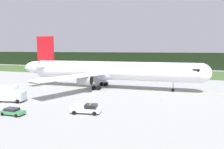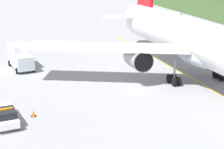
{
  "view_description": "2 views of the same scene",
  "coord_description": "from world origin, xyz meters",
  "px_view_note": "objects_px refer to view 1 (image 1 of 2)",
  "views": [
    {
      "loc": [
        23.06,
        -51.08,
        11.93
      ],
      "look_at": [
        2.37,
        10.35,
        4.13
      ],
      "focal_mm": 33.56,
      "sensor_mm": 36.0,
      "label": 1
    },
    {
      "loc": [
        42.7,
        -15.18,
        15.57
      ],
      "look_at": [
        1.71,
        -4.1,
        2.81
      ],
      "focal_mm": 59.98,
      "sensor_mm": 36.0,
      "label": 2
    }
  ],
  "objects_px": {
    "airliner": "(109,71)",
    "apron_cone": "(88,107)",
    "ops_pickup_truck": "(87,109)",
    "catering_truck": "(9,94)",
    "staff_car": "(13,111)"
  },
  "relations": [
    {
      "from": "airliner",
      "to": "ops_pickup_truck",
      "type": "distance_m",
      "value": 26.22
    },
    {
      "from": "airliner",
      "to": "staff_car",
      "type": "relative_size",
      "value": 13.45
    },
    {
      "from": "airliner",
      "to": "catering_truck",
      "type": "height_order",
      "value": "airliner"
    },
    {
      "from": "airliner",
      "to": "ops_pickup_truck",
      "type": "xyz_separation_m",
      "value": [
        4.61,
        -25.41,
        -4.51
      ]
    },
    {
      "from": "catering_truck",
      "to": "staff_car",
      "type": "bearing_deg",
      "value": -42.88
    },
    {
      "from": "airliner",
      "to": "staff_car",
      "type": "distance_m",
      "value": 31.94
    },
    {
      "from": "airliner",
      "to": "catering_truck",
      "type": "relative_size",
      "value": 8.55
    },
    {
      "from": "catering_truck",
      "to": "apron_cone",
      "type": "xyz_separation_m",
      "value": [
        19.37,
        0.61,
        -1.56
      ]
    },
    {
      "from": "staff_car",
      "to": "apron_cone",
      "type": "bearing_deg",
      "value": 35.7
    },
    {
      "from": "staff_car",
      "to": "ops_pickup_truck",
      "type": "bearing_deg",
      "value": 22.65
    },
    {
      "from": "airliner",
      "to": "catering_truck",
      "type": "xyz_separation_m",
      "value": [
        -15.91,
        -23.1,
        -3.52
      ]
    },
    {
      "from": "ops_pickup_truck",
      "to": "catering_truck",
      "type": "height_order",
      "value": "catering_truck"
    },
    {
      "from": "airliner",
      "to": "ops_pickup_truck",
      "type": "relative_size",
      "value": 9.97
    },
    {
      "from": "airliner",
      "to": "apron_cone",
      "type": "xyz_separation_m",
      "value": [
        3.46,
        -22.49,
        -5.08
      ]
    },
    {
      "from": "airliner",
      "to": "staff_car",
      "type": "bearing_deg",
      "value": -104.36
    }
  ]
}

